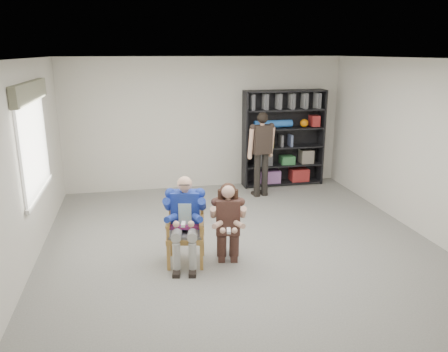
{
  "coord_description": "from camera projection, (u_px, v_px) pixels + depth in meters",
  "views": [
    {
      "loc": [
        -1.52,
        -5.72,
        2.9
      ],
      "look_at": [
        -0.2,
        0.6,
        1.05
      ],
      "focal_mm": 35.0,
      "sensor_mm": 36.0,
      "label": 1
    }
  ],
  "objects": [
    {
      "name": "standing_man",
      "position": [
        262.0,
        155.0,
        8.85
      ],
      "size": [
        0.59,
        0.4,
        1.74
      ],
      "primitive_type": null,
      "rotation": [
        0.0,
        0.0,
        0.21
      ],
      "color": "black",
      "rests_on": "floor"
    },
    {
      "name": "armchair",
      "position": [
        186.0,
        231.0,
        6.08
      ],
      "size": [
        0.66,
        0.65,
        0.98
      ],
      "primitive_type": null,
      "rotation": [
        0.0,
        0.0,
        -0.19
      ],
      "color": "#B08634",
      "rests_on": "floor"
    },
    {
      "name": "seated_man",
      "position": [
        185.0,
        221.0,
        6.04
      ],
      "size": [
        0.68,
        0.86,
        1.28
      ],
      "primitive_type": null,
      "rotation": [
        0.0,
        0.0,
        -0.19
      ],
      "color": "navy",
      "rests_on": "floor"
    },
    {
      "name": "floor",
      "position": [
        245.0,
        254.0,
        6.48
      ],
      "size": [
        6.0,
        7.0,
        0.01
      ],
      "primitive_type": "cube",
      "color": "slate",
      "rests_on": "ground"
    },
    {
      "name": "room_shell",
      "position": [
        247.0,
        163.0,
        6.09
      ],
      "size": [
        6.0,
        7.0,
        2.8
      ],
      "primitive_type": null,
      "color": "beige",
      "rests_on": "ground"
    },
    {
      "name": "window_left",
      "position": [
        35.0,
        141.0,
        6.39
      ],
      "size": [
        0.16,
        2.0,
        1.75
      ],
      "primitive_type": null,
      "color": "silver",
      "rests_on": "room_shell"
    },
    {
      "name": "bookshelf",
      "position": [
        283.0,
        138.0,
        9.61
      ],
      "size": [
        1.8,
        0.38,
        2.1
      ],
      "primitive_type": null,
      "color": "black",
      "rests_on": "floor"
    },
    {
      "name": "kneeling_woman",
      "position": [
        228.0,
        224.0,
        6.06
      ],
      "size": [
        0.63,
        0.86,
        1.17
      ],
      "primitive_type": null,
      "rotation": [
        0.0,
        0.0,
        -0.19
      ],
      "color": "#361D1A",
      "rests_on": "floor"
    }
  ]
}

